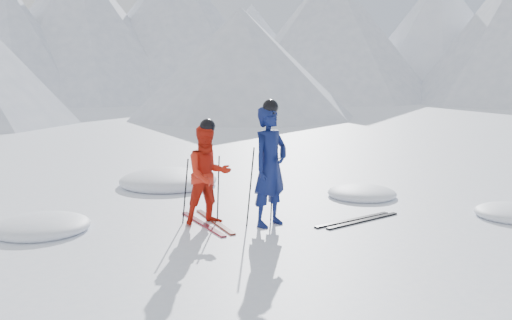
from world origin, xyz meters
TOP-DOWN VIEW (x-y plane):
  - ground at (0.00, 0.00)m, footprint 160.00×160.00m
  - mountain_range at (5.71, 35.31)m, footprint 106.15×62.94m
  - skier_blue at (-1.66, 0.31)m, footprint 0.80×0.60m
  - skier_red at (-2.42, 1.01)m, footprint 0.92×0.78m
  - pole_blue_left at (-1.96, 0.46)m, footprint 0.13×0.09m
  - pole_blue_right at (-1.41, 0.56)m, footprint 0.13×0.08m
  - pole_red_left at (-2.72, 1.26)m, footprint 0.11×0.09m
  - pole_red_right at (-2.12, 1.16)m, footprint 0.11×0.08m
  - ski_worn_left at (-2.54, 1.01)m, footprint 0.35×1.69m
  - ski_worn_right at (-2.30, 1.01)m, footprint 0.47×1.68m
  - ski_loose_a at (-0.34, -0.35)m, footprint 1.70×0.17m
  - ski_loose_b at (-0.24, -0.50)m, footprint 1.70×0.11m
  - snow_lumps at (-1.21, 2.71)m, footprint 8.38×8.07m

SIDE VIEW (x-z plane):
  - ground at x=0.00m, z-range 0.00..0.00m
  - snow_lumps at x=-1.21m, z-range -0.25..0.25m
  - ski_worn_left at x=-2.54m, z-range 0.00..0.03m
  - ski_worn_right at x=-2.30m, z-range 0.00..0.03m
  - ski_loose_a at x=-0.34m, z-range 0.00..0.03m
  - ski_loose_b at x=-0.24m, z-range 0.00..0.03m
  - pole_red_right at x=-2.12m, z-range 0.00..1.12m
  - pole_red_left at x=-2.72m, z-range 0.00..1.12m
  - pole_blue_left at x=-1.96m, z-range 0.00..1.33m
  - pole_blue_right at x=-1.41m, z-range 0.00..1.33m
  - skier_red at x=-2.42m, z-range 0.00..1.68m
  - skier_blue at x=-1.66m, z-range 0.00..2.00m
  - mountain_range at x=5.71m, z-range -1.04..14.49m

